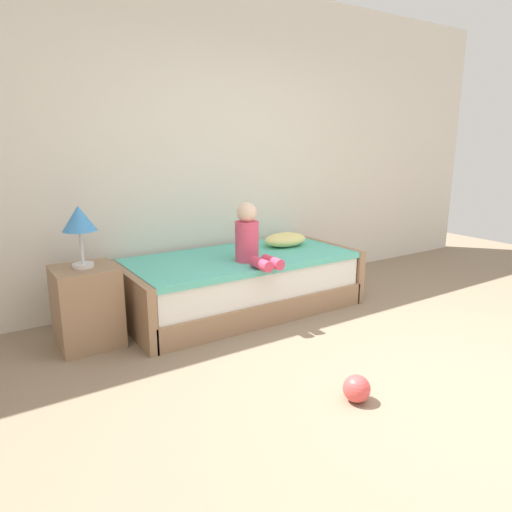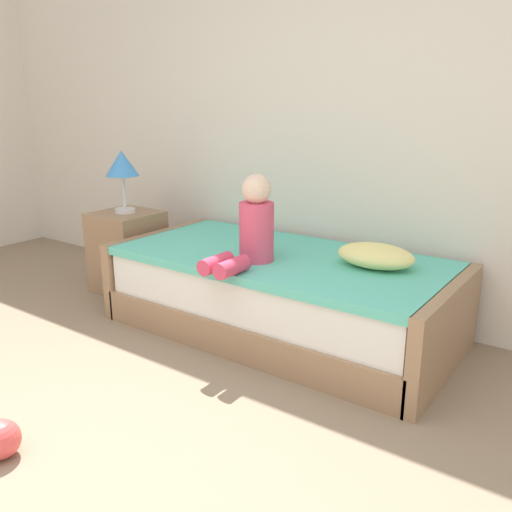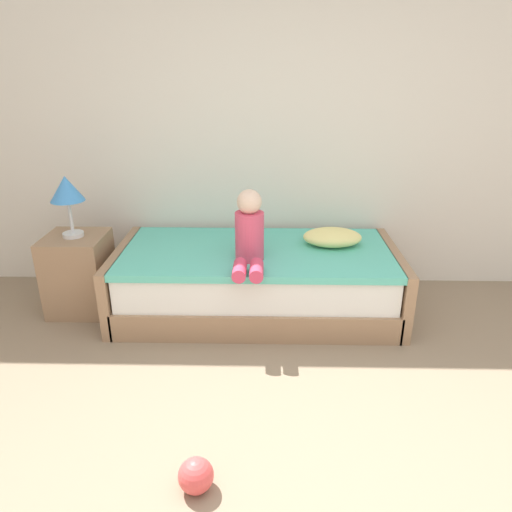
% 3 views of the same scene
% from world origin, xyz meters
% --- Properties ---
extents(ground_plane, '(9.20, 9.20, 0.00)m').
position_xyz_m(ground_plane, '(0.00, 0.00, 0.00)').
color(ground_plane, gray).
extents(wall_rear, '(7.20, 0.10, 2.90)m').
position_xyz_m(wall_rear, '(0.00, 2.60, 1.45)').
color(wall_rear, silver).
rests_on(wall_rear, ground).
extents(bed, '(2.11, 1.00, 0.50)m').
position_xyz_m(bed, '(-0.21, 2.00, 0.25)').
color(bed, '#997556').
rests_on(bed, ground).
extents(nightstand, '(0.44, 0.44, 0.60)m').
position_xyz_m(nightstand, '(-1.56, 1.98, 0.30)').
color(nightstand, '#997556').
rests_on(nightstand, ground).
extents(table_lamp, '(0.24, 0.24, 0.45)m').
position_xyz_m(table_lamp, '(-1.56, 1.98, 0.94)').
color(table_lamp, silver).
rests_on(table_lamp, nightstand).
extents(child_figure, '(0.20, 0.51, 0.50)m').
position_xyz_m(child_figure, '(-0.26, 1.77, 0.70)').
color(child_figure, '#E04C6B').
rests_on(child_figure, bed).
extents(pillow, '(0.44, 0.30, 0.13)m').
position_xyz_m(pillow, '(0.36, 2.10, 0.56)').
color(pillow, '#F2E58C').
rests_on(pillow, bed).
extents(toy_ball, '(0.16, 0.16, 0.16)m').
position_xyz_m(toy_ball, '(-0.45, 0.30, 0.08)').
color(toy_ball, '#E54C4C').
rests_on(toy_ball, ground).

